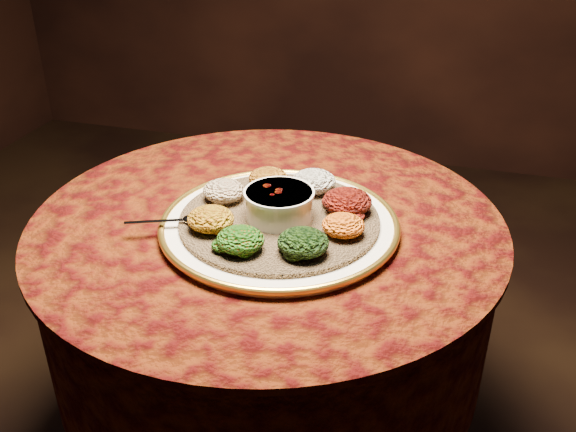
# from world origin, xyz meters

# --- Properties ---
(table) EXTENTS (0.96, 0.96, 0.73)m
(table) POSITION_xyz_m (0.00, 0.00, 0.55)
(table) COLOR black
(table) RESTS_ON ground
(platter) EXTENTS (0.58, 0.58, 0.02)m
(platter) POSITION_xyz_m (0.04, -0.04, 0.75)
(platter) COLOR white
(platter) RESTS_ON table
(injera) EXTENTS (0.43, 0.43, 0.01)m
(injera) POSITION_xyz_m (0.04, -0.04, 0.76)
(injera) COLOR olive
(injera) RESTS_ON platter
(stew_bowl) EXTENTS (0.14, 0.14, 0.06)m
(stew_bowl) POSITION_xyz_m (0.04, -0.04, 0.79)
(stew_bowl) COLOR silver
(stew_bowl) RESTS_ON injera
(spoon) EXTENTS (0.15, 0.07, 0.01)m
(spoon) POSITION_xyz_m (-0.12, -0.11, 0.77)
(spoon) COLOR silver
(spoon) RESTS_ON injera
(portion_ayib) EXTENTS (0.09, 0.09, 0.04)m
(portion_ayib) POSITION_xyz_m (0.07, 0.09, 0.78)
(portion_ayib) COLOR silver
(portion_ayib) RESTS_ON injera
(portion_kitfo) EXTENTS (0.10, 0.09, 0.05)m
(portion_kitfo) POSITION_xyz_m (0.16, 0.02, 0.79)
(portion_kitfo) COLOR black
(portion_kitfo) RESTS_ON injera
(portion_tikil) EXTENTS (0.08, 0.08, 0.04)m
(portion_tikil) POSITION_xyz_m (0.17, -0.07, 0.78)
(portion_tikil) COLOR orange
(portion_tikil) RESTS_ON injera
(portion_gomen) EXTENTS (0.09, 0.09, 0.04)m
(portion_gomen) POSITION_xyz_m (0.12, -0.15, 0.78)
(portion_gomen) COLOR black
(portion_gomen) RESTS_ON injera
(portion_mixveg) EXTENTS (0.09, 0.08, 0.04)m
(portion_mixveg) POSITION_xyz_m (0.01, -0.17, 0.78)
(portion_mixveg) COLOR #AA2A0A
(portion_mixveg) RESTS_ON injera
(portion_kik) EXTENTS (0.09, 0.08, 0.04)m
(portion_kik) POSITION_xyz_m (-0.07, -0.12, 0.78)
(portion_kik) COLOR #B1810F
(portion_kik) RESTS_ON injera
(portion_timatim) EXTENTS (0.09, 0.08, 0.04)m
(portion_timatim) POSITION_xyz_m (-0.09, 0.00, 0.78)
(portion_timatim) COLOR #710C06
(portion_timatim) RESTS_ON injera
(portion_shiro) EXTENTS (0.08, 0.08, 0.04)m
(portion_shiro) POSITION_xyz_m (-0.02, 0.08, 0.78)
(portion_shiro) COLOR #A26113
(portion_shiro) RESTS_ON injera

